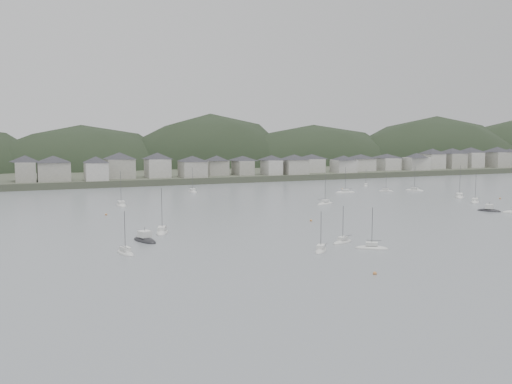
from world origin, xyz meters
name	(u,v)px	position (x,y,z in m)	size (l,w,h in m)	color
ground	(413,263)	(0.00, 0.00, 0.00)	(900.00, 900.00, 0.00)	slate
far_shore_land	(129,168)	(0.00, 295.00, 1.50)	(900.00, 250.00, 3.00)	#383D2D
forested_ridge	(144,190)	(4.83, 269.40, -11.28)	(851.55, 103.94, 102.57)	black
waterfront_town	(264,163)	(50.59, 183.34, 8.66)	(451.48, 28.46, 12.92)	gray
sailboat_lead	(343,242)	(-1.92, 21.47, 0.19)	(6.67, 4.38, 8.77)	beige
moored_fleet	(229,218)	(-13.17, 63.37, 0.18)	(223.31, 165.60, 12.96)	beige
motor_launch_near	(489,210)	(66.58, 46.85, 0.30)	(5.77, 7.28, 3.69)	black
motor_launch_far	(145,240)	(-41.69, 40.10, 0.29)	(5.41, 9.03, 4.02)	black
mooring_buoys	(274,220)	(-2.94, 55.22, 0.15)	(171.43, 142.82, 0.70)	#B5753C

